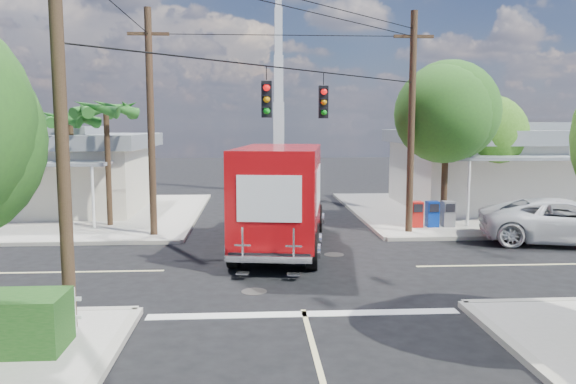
{
  "coord_description": "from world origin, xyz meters",
  "views": [
    {
      "loc": [
        -1.2,
        -17.26,
        4.52
      ],
      "look_at": [
        0.0,
        2.0,
        2.2
      ],
      "focal_mm": 35.0,
      "sensor_mm": 36.0,
      "label": 1
    }
  ],
  "objects": [
    {
      "name": "ground",
      "position": [
        0.0,
        0.0,
        0.0
      ],
      "size": [
        120.0,
        120.0,
        0.0
      ],
      "primitive_type": "plane",
      "color": "black",
      "rests_on": "ground"
    },
    {
      "name": "sidewalk_ne",
      "position": [
        10.88,
        10.88,
        0.07
      ],
      "size": [
        14.12,
        14.12,
        0.14
      ],
      "color": "#A8A297",
      "rests_on": "ground"
    },
    {
      "name": "sidewalk_nw",
      "position": [
        -10.88,
        10.88,
        0.07
      ],
      "size": [
        14.12,
        14.12,
        0.14
      ],
      "color": "#A8A297",
      "rests_on": "ground"
    },
    {
      "name": "road_markings",
      "position": [
        0.0,
        -1.47,
        0.01
      ],
      "size": [
        32.0,
        32.0,
        0.01
      ],
      "color": "beige",
      "rests_on": "ground"
    },
    {
      "name": "building_ne",
      "position": [
        12.5,
        11.97,
        2.32
      ],
      "size": [
        11.8,
        10.2,
        4.5
      ],
      "color": "beige",
      "rests_on": "sidewalk_ne"
    },
    {
      "name": "building_nw",
      "position": [
        -12.0,
        12.46,
        2.22
      ],
      "size": [
        10.8,
        10.2,
        4.3
      ],
      "color": "beige",
      "rests_on": "sidewalk_nw"
    },
    {
      "name": "radio_tower",
      "position": [
        0.5,
        20.0,
        5.64
      ],
      "size": [
        0.8,
        0.8,
        17.0
      ],
      "color": "silver",
      "rests_on": "ground"
    },
    {
      "name": "tree_ne_front",
      "position": [
        7.21,
        6.76,
        4.77
      ],
      "size": [
        4.21,
        4.14,
        6.66
      ],
      "color": "#422D1C",
      "rests_on": "sidewalk_ne"
    },
    {
      "name": "tree_ne_back",
      "position": [
        9.81,
        8.96,
        4.19
      ],
      "size": [
        3.77,
        3.66,
        5.82
      ],
      "color": "#422D1C",
      "rests_on": "sidewalk_ne"
    },
    {
      "name": "palm_nw_front",
      "position": [
        -7.5,
        7.5,
        5.04
      ],
      "size": [
        3.01,
        3.08,
        5.59
      ],
      "color": "#422D1C",
      "rests_on": "sidewalk_nw"
    },
    {
      "name": "palm_nw_back",
      "position": [
        -9.5,
        9.0,
        4.67
      ],
      "size": [
        3.01,
        3.08,
        5.19
      ],
      "color": "#422D1C",
      "rests_on": "sidewalk_nw"
    },
    {
      "name": "utility_poles",
      "position": [
        -1.58,
        1.6,
        4.67
      ],
      "size": [
        12.0,
        10.68,
        9.0
      ],
      "color": "#473321",
      "rests_on": "ground"
    },
    {
      "name": "vending_boxes",
      "position": [
        6.5,
        6.2,
        0.69
      ],
      "size": [
        1.9,
        0.5,
        1.1
      ],
      "color": "red",
      "rests_on": "sidewalk_ne"
    },
    {
      "name": "delivery_truck",
      "position": [
        -0.18,
        2.94,
        1.91
      ],
      "size": [
        3.85,
        8.94,
        3.75
      ],
      "color": "black",
      "rests_on": "ground"
    },
    {
      "name": "parked_car",
      "position": [
        10.64,
        3.1,
        0.86
      ],
      "size": [
        6.69,
        4.33,
        1.71
      ],
      "primitive_type": "imported",
      "rotation": [
        0.0,
        0.0,
        1.31
      ],
      "color": "silver",
      "rests_on": "ground"
    }
  ]
}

